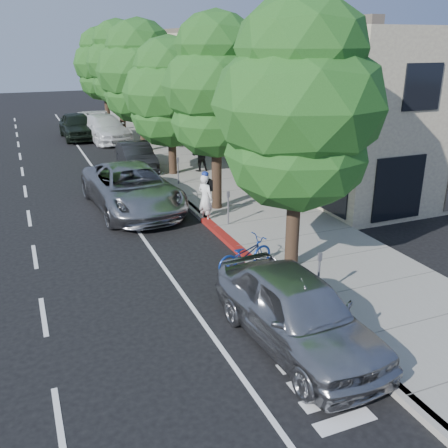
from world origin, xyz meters
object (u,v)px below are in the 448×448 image
dark_suv_far (77,126)px  bicycle (245,255)px  dark_sedan (136,157)px  pedestrian (200,155)px  street_tree_2 (170,94)px  cyclist (205,198)px  street_tree_3 (140,73)px  street_tree_0 (299,108)px  near_car_a (297,311)px  street_tree_4 (119,64)px  street_tree_5 (104,65)px  white_pickup (105,128)px  silver_suv (132,188)px  street_tree_1 (216,89)px

dark_suv_far → bicycle: bearing=-87.1°
bicycle → dark_sedan: 13.51m
bicycle → pedestrian: bearing=-26.8°
street_tree_2 → pedestrian: 3.43m
street_tree_2 → cyclist: bearing=-97.0°
street_tree_3 → dark_sedan: size_ratio=1.78×
street_tree_0 → near_car_a: size_ratio=1.54×
street_tree_2 → cyclist: size_ratio=3.68×
street_tree_2 → street_tree_4: (-0.00, 12.00, 0.90)m
street_tree_5 → white_pickup: bearing=-101.9°
white_pickup → pedestrian: 11.42m
cyclist → street_tree_0: bearing=163.6°
cyclist → bicycle: size_ratio=0.95×
silver_suv → pedestrian: (4.54, 4.46, 0.08)m
street_tree_2 → dark_suv_far: (-3.10, 12.57, -3.20)m
street_tree_0 → street_tree_3: bearing=90.0°
street_tree_2 → street_tree_5: size_ratio=0.89×
street_tree_3 → dark_sedan: 5.84m
near_car_a → cyclist: bearing=79.7°
pedestrian → bicycle: bearing=73.8°
street_tree_4 → cyclist: size_ratio=4.30×
street_tree_0 → street_tree_3: (0.00, 18.00, -0.05)m
street_tree_1 → street_tree_5: bearing=90.0°
street_tree_0 → street_tree_3: size_ratio=1.00×
street_tree_4 → bicycle: (-1.30, -23.51, -4.49)m
street_tree_3 → near_car_a: bearing=-95.0°
cyclist → bicycle: cyclist is taller
street_tree_1 → silver_suv: bearing=154.2°
street_tree_4 → street_tree_5: bearing=90.0°
near_car_a → street_tree_2: bearing=79.6°
street_tree_1 → bicycle: size_ratio=3.90×
street_tree_0 → street_tree_3: street_tree_3 is taller
bicycle → dark_suv_far: bearing=-9.1°
street_tree_2 → dark_suv_far: street_tree_2 is taller
street_tree_4 → street_tree_5: size_ratio=1.04×
street_tree_5 → white_pickup: (-1.48, -7.00, -3.85)m
street_tree_1 → street_tree_4: street_tree_4 is taller
cyclist → near_car_a: 8.56m
street_tree_2 → dark_suv_far: size_ratio=1.29×
street_tree_1 → street_tree_3: (0.00, 12.00, -0.08)m
bicycle → white_pickup: white_pickup is taller
street_tree_2 → bicycle: 12.13m
street_tree_1 → bicycle: (-1.30, -5.51, -4.31)m
white_pickup → near_car_a: 26.50m
cyclist → white_pickup: (-0.62, 18.00, -0.06)m
street_tree_5 → street_tree_1: bearing=-90.0°
dark_sedan → pedestrian: 3.50m
cyclist → white_pickup: cyclist is taller
street_tree_5 → silver_suv: bearing=-97.8°
street_tree_5 → white_pickup: 8.12m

